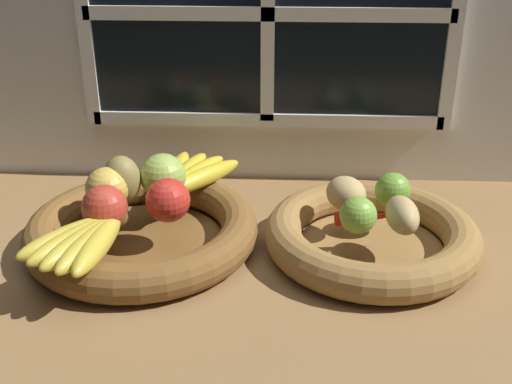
{
  "coord_description": "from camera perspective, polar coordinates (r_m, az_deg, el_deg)",
  "views": [
    {
      "loc": [
        3.22,
        -82.76,
        49.59
      ],
      "look_at": [
        -0.79,
        1.43,
        9.63
      ],
      "focal_mm": 44.27,
      "sensor_mm": 36.0,
      "label": 1
    }
  ],
  "objects": [
    {
      "name": "fruit_bowl_right",
      "position": [
        0.97,
        10.4,
        -3.93
      ],
      "size": [
        32.51,
        32.51,
        5.63
      ],
      "color": "olive",
      "rests_on": "ground_plane"
    },
    {
      "name": "chili_pepper",
      "position": [
        0.94,
        10.61,
        -2.27
      ],
      "size": [
        11.62,
        4.44,
        2.18
      ],
      "primitive_type": "cone",
      "rotation": [
        0.0,
        1.57,
        0.2
      ],
      "color": "red",
      "rests_on": "fruit_bowl_right"
    },
    {
      "name": "banana_bunch_back",
      "position": [
        1.06,
        -6.07,
        1.55
      ],
      "size": [
        13.26,
        18.52,
        3.08
      ],
      "color": "gold",
      "rests_on": "fruit_bowl_left"
    },
    {
      "name": "fruit_bowl_left",
      "position": [
        0.99,
        -10.24,
        -3.46
      ],
      "size": [
        35.67,
        35.67,
        5.63
      ],
      "color": "brown",
      "rests_on": "ground_plane"
    },
    {
      "name": "apple_red_right",
      "position": [
        0.93,
        -7.96,
        -0.74
      ],
      "size": [
        6.61,
        6.61,
        6.61
      ],
      "primitive_type": "sphere",
      "color": "red",
      "rests_on": "fruit_bowl_left"
    },
    {
      "name": "banana_bunch_front",
      "position": [
        0.88,
        -15.3,
        -4.23
      ],
      "size": [
        13.21,
        17.34,
        3.31
      ],
      "color": "gold",
      "rests_on": "fruit_bowl_left"
    },
    {
      "name": "lime_near",
      "position": [
        0.91,
        9.22,
        -2.09
      ],
      "size": [
        5.36,
        5.36,
        5.36
      ],
      "primitive_type": "sphere",
      "color": "#7AAD3D",
      "rests_on": "fruit_bowl_right"
    },
    {
      "name": "lime_far",
      "position": [
        0.99,
        12.26,
        0.15
      ],
      "size": [
        5.51,
        5.51,
        5.51
      ],
      "primitive_type": "sphere",
      "color": "#6B9E33",
      "rests_on": "fruit_bowl_right"
    },
    {
      "name": "potato_small",
      "position": [
        0.92,
        13.06,
        -2.04
      ],
      "size": [
        5.39,
        8.45,
        4.99
      ],
      "primitive_type": "ellipsoid",
      "rotation": [
        0.0,
        0.0,
        1.69
      ],
      "color": "tan",
      "rests_on": "fruit_bowl_right"
    },
    {
      "name": "apple_golden_left",
      "position": [
        0.99,
        -13.3,
        0.31
      ],
      "size": [
        6.63,
        6.63,
        6.63
      ],
      "primitive_type": "sphere",
      "color": "gold",
      "rests_on": "fruit_bowl_left"
    },
    {
      "name": "back_wall",
      "position": [
        1.15,
        1.1,
        14.45
      ],
      "size": [
        140.0,
        4.6,
        55.0
      ],
      "color": "silver",
      "rests_on": "ground_plane"
    },
    {
      "name": "pear_brown",
      "position": [
        1.0,
        -12.03,
        1.1
      ],
      "size": [
        7.71,
        7.62,
        7.72
      ],
      "primitive_type": "ellipsoid",
      "rotation": [
        0.0,
        0.0,
        2.73
      ],
      "color": "olive",
      "rests_on": "fruit_bowl_left"
    },
    {
      "name": "apple_red_front",
      "position": [
        0.93,
        -13.51,
        -1.35
      ],
      "size": [
        6.62,
        6.62,
        6.62
      ],
      "primitive_type": "sphere",
      "color": "#B73828",
      "rests_on": "fruit_bowl_left"
    },
    {
      "name": "apple_green_back",
      "position": [
        1.0,
        -8.39,
        1.41
      ],
      "size": [
        7.3,
        7.3,
        7.3
      ],
      "primitive_type": "sphere",
      "color": "#99B74C",
      "rests_on": "fruit_bowl_left"
    },
    {
      "name": "potato_oblong",
      "position": [
        0.97,
        8.14,
        -0.14
      ],
      "size": [
        8.31,
        8.7,
        5.19
      ],
      "primitive_type": "ellipsoid",
      "rotation": [
        0.0,
        0.0,
        2.09
      ],
      "color": "tan",
      "rests_on": "fruit_bowl_right"
    },
    {
      "name": "ground_plane",
      "position": [
        0.97,
        0.43,
        -6.3
      ],
      "size": [
        140.0,
        90.0,
        3.0
      ],
      "primitive_type": "cube",
      "color": "olive"
    }
  ]
}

